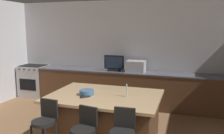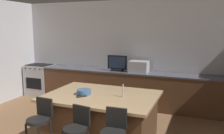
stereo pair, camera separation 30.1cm
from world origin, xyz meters
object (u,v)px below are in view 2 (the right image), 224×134
object	(u,v)px
bar_stool_center	(77,134)
tv_remote	(82,96)
kitchen_island	(102,119)
fruit_bowl	(84,92)
cell_phone	(81,95)
range_oven	(40,80)
tv_monitor	(117,64)
bar_stool_left	(40,126)
microwave	(139,67)

from	to	relation	value
bar_stool_center	tv_remote	xyz separation A→B (m)	(-0.26, 0.64, 0.35)
kitchen_island	fruit_bowl	world-z (taller)	fruit_bowl
kitchen_island	tv_remote	xyz separation A→B (m)	(-0.26, -0.25, 0.46)
kitchen_island	cell_phone	xyz separation A→B (m)	(-0.29, -0.18, 0.45)
range_oven	fruit_bowl	bearing A→B (deg)	-39.98
bar_stool_center	fruit_bowl	xyz separation A→B (m)	(-0.30, 0.78, 0.38)
range_oven	cell_phone	xyz separation A→B (m)	(2.75, -2.39, 0.45)
range_oven	tv_monitor	size ratio (longest dim) A/B	1.80
tv_monitor	cell_phone	size ratio (longest dim) A/B	3.50
kitchen_island	tv_remote	world-z (taller)	tv_remote
bar_stool_left	fruit_bowl	world-z (taller)	bar_stool_left
fruit_bowl	bar_stool_left	bearing A→B (deg)	-112.17
bar_stool_left	tv_remote	xyz separation A→B (m)	(0.36, 0.64, 0.31)
microwave	bar_stool_left	xyz separation A→B (m)	(-0.68, -3.10, -0.46)
bar_stool_left	fruit_bowl	size ratio (longest dim) A/B	4.07
microwave	cell_phone	xyz separation A→B (m)	(-0.36, -2.39, -0.15)
bar_stool_left	bar_stool_center	xyz separation A→B (m)	(0.62, 0.01, -0.03)
kitchen_island	fruit_bowl	bearing A→B (deg)	-161.11
bar_stool_left	kitchen_island	bearing A→B (deg)	60.14
bar_stool_center	tv_remote	bearing A→B (deg)	121.52
bar_stool_center	tv_monitor	bearing A→B (deg)	108.66
microwave	cell_phone	distance (m)	2.43
bar_stool_left	cell_phone	distance (m)	0.84
range_oven	cell_phone	distance (m)	3.67
fruit_bowl	cell_phone	xyz separation A→B (m)	(-0.00, -0.08, -0.04)
bar_stool_center	range_oven	bearing A→B (deg)	143.82
tv_monitor	bar_stool_left	xyz separation A→B (m)	(-0.11, -3.05, -0.50)
bar_stool_center	tv_remote	distance (m)	0.77
range_oven	fruit_bowl	size ratio (longest dim) A/B	3.81
microwave	tv_monitor	size ratio (longest dim) A/B	0.91
kitchen_island	tv_monitor	bearing A→B (deg)	103.07
cell_phone	microwave	bearing A→B (deg)	105.32
bar_stool_left	bar_stool_center	size ratio (longest dim) A/B	1.05
bar_stool_center	cell_phone	bearing A→B (deg)	122.39
cell_phone	range_oven	bearing A→B (deg)	162.93
range_oven	fruit_bowl	world-z (taller)	fruit_bowl
kitchen_island	fruit_bowl	xyz separation A→B (m)	(-0.29, -0.10, 0.49)
fruit_bowl	tv_monitor	bearing A→B (deg)	95.32
bar_stool_left	tv_remote	size ratio (longest dim) A/B	5.92
kitchen_island	cell_phone	world-z (taller)	cell_phone
cell_phone	fruit_bowl	bearing A→B (deg)	111.55
tv_monitor	fruit_bowl	bearing A→B (deg)	-84.68
fruit_bowl	range_oven	bearing A→B (deg)	140.02
bar_stool_center	cell_phone	distance (m)	0.83
range_oven	tv_remote	distance (m)	3.75
range_oven	tv_monitor	world-z (taller)	tv_monitor
range_oven	bar_stool_left	xyz separation A→B (m)	(2.43, -3.10, 0.14)
fruit_bowl	cell_phone	size ratio (longest dim) A/B	1.65
cell_phone	bar_stool_center	bearing A→B (deg)	-42.88
kitchen_island	bar_stool_center	bearing A→B (deg)	-89.65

